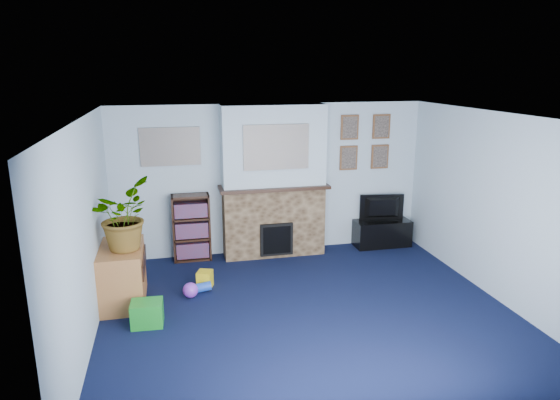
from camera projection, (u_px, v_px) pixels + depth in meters
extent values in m
cube|color=black|center=(308.00, 312.00, 6.19)|extent=(5.00, 4.50, 0.01)
cube|color=white|center=(311.00, 117.00, 5.57)|extent=(5.00, 4.50, 0.01)
cube|color=silver|center=(271.00, 179.00, 8.00)|extent=(5.00, 0.04, 2.40)
cube|color=silver|center=(391.00, 304.00, 3.76)|extent=(5.00, 0.04, 2.40)
cube|color=silver|center=(85.00, 234.00, 5.35)|extent=(0.04, 4.50, 2.40)
cube|color=silver|center=(496.00, 207.00, 6.41)|extent=(0.04, 4.50, 2.40)
cube|color=brown|center=(274.00, 221.00, 7.98)|extent=(1.60, 0.40, 1.10)
cube|color=brown|center=(273.00, 147.00, 7.67)|extent=(1.60, 0.40, 1.30)
cube|color=brown|center=(274.00, 187.00, 7.81)|extent=(1.72, 0.50, 0.05)
cube|color=brown|center=(276.00, 239.00, 7.84)|extent=(0.52, 0.08, 0.52)
cube|color=brown|center=(277.00, 240.00, 7.80)|extent=(0.44, 0.02, 0.44)
cube|color=gray|center=(276.00, 147.00, 7.46)|extent=(1.00, 0.03, 0.68)
cube|color=gray|center=(170.00, 147.00, 7.51)|extent=(0.90, 0.03, 0.58)
cube|color=brown|center=(350.00, 127.00, 8.06)|extent=(0.30, 0.03, 0.40)
cube|color=brown|center=(381.00, 127.00, 8.17)|extent=(0.30, 0.03, 0.40)
cube|color=brown|center=(349.00, 158.00, 8.18)|extent=(0.30, 0.03, 0.40)
cube|color=brown|center=(380.00, 157.00, 8.30)|extent=(0.30, 0.03, 0.40)
cube|color=black|center=(382.00, 233.00, 8.44)|extent=(0.94, 0.39, 0.44)
imported|color=black|center=(383.00, 208.00, 8.35)|extent=(0.75, 0.21, 0.43)
cube|color=black|center=(191.00, 225.00, 7.88)|extent=(0.58, 0.02, 1.05)
cube|color=black|center=(173.00, 229.00, 7.70)|extent=(0.03, 0.28, 1.05)
cube|color=black|center=(209.00, 226.00, 7.82)|extent=(0.03, 0.28, 1.05)
cube|color=black|center=(193.00, 258.00, 7.89)|extent=(0.56, 0.28, 0.03)
cube|color=black|center=(192.00, 238.00, 7.80)|extent=(0.56, 0.28, 0.03)
cube|color=black|center=(191.00, 218.00, 7.72)|extent=(0.56, 0.28, 0.03)
cube|color=black|center=(190.00, 196.00, 7.63)|extent=(0.56, 0.28, 0.03)
cube|color=black|center=(193.00, 249.00, 7.84)|extent=(0.50, 0.22, 0.24)
cube|color=black|center=(192.00, 229.00, 7.76)|extent=(0.50, 0.22, 0.24)
cube|color=black|center=(191.00, 209.00, 7.67)|extent=(0.50, 0.22, 0.22)
cube|color=#A86735|center=(123.00, 276.00, 6.38)|extent=(0.53, 0.95, 0.74)
imported|color=#26661E|center=(121.00, 215.00, 6.13)|extent=(0.74, 0.84, 0.86)
cube|color=gold|center=(267.00, 182.00, 7.74)|extent=(0.11, 0.07, 0.15)
cylinder|color=#B2BFC6|center=(295.00, 180.00, 7.83)|extent=(0.05, 0.05, 0.15)
sphere|color=gray|center=(244.00, 183.00, 7.66)|extent=(0.14, 0.14, 0.14)
cylinder|color=yellow|center=(317.00, 180.00, 7.91)|extent=(0.07, 0.07, 0.13)
cube|color=#198C26|center=(147.00, 314.00, 5.84)|extent=(0.38, 0.31, 0.29)
sphere|color=purple|center=(190.00, 291.00, 6.55)|extent=(0.20, 0.20, 0.20)
cube|color=yellow|center=(205.00, 280.00, 6.85)|extent=(0.25, 0.25, 0.24)
cylinder|color=blue|center=(201.00, 287.00, 6.70)|extent=(0.28, 0.12, 0.16)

